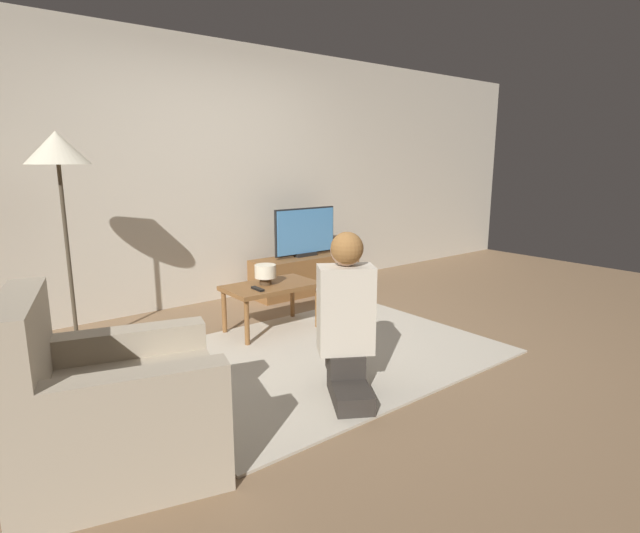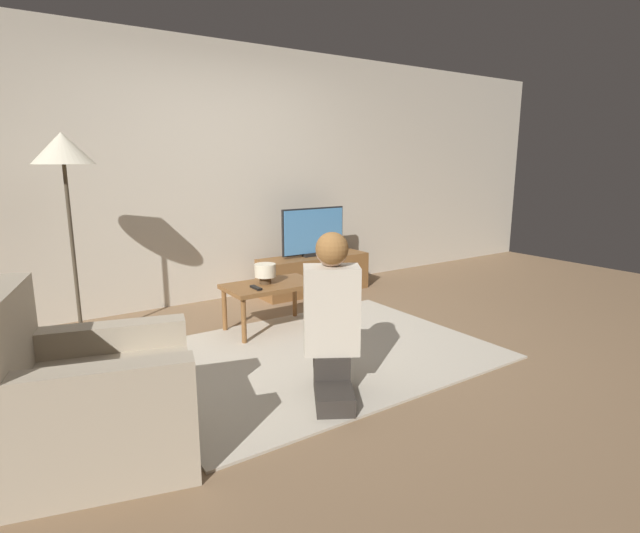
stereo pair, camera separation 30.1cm
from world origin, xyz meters
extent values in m
plane|color=#896B4C|center=(0.00, 0.00, 0.00)|extent=(10.00, 10.00, 0.00)
cube|color=beige|center=(0.00, 1.93, 1.30)|extent=(10.00, 0.06, 2.60)
cube|color=beige|center=(0.00, 0.00, 0.01)|extent=(2.51, 1.85, 0.02)
cube|color=brown|center=(0.99, 1.56, 0.20)|extent=(1.26, 0.38, 0.41)
cube|color=black|center=(0.99, 1.56, 0.43)|extent=(0.26, 0.08, 0.04)
cube|color=black|center=(0.99, 1.57, 0.69)|extent=(0.78, 0.03, 0.50)
cube|color=#4C8CC6|center=(0.99, 1.56, 0.69)|extent=(0.75, 0.04, 0.47)
cube|color=brown|center=(-0.01, 0.70, 0.40)|extent=(0.78, 0.46, 0.04)
cylinder|color=brown|center=(-0.37, 0.51, 0.19)|extent=(0.04, 0.04, 0.38)
cylinder|color=brown|center=(0.34, 0.51, 0.19)|extent=(0.04, 0.04, 0.38)
cylinder|color=brown|center=(-0.37, 0.89, 0.19)|extent=(0.04, 0.04, 0.38)
cylinder|color=brown|center=(0.34, 0.89, 0.19)|extent=(0.04, 0.04, 0.38)
cylinder|color=#4C4233|center=(-1.43, 1.30, 0.01)|extent=(0.28, 0.28, 0.03)
cylinder|color=#4C4233|center=(-1.43, 1.30, 0.82)|extent=(0.03, 0.03, 1.58)
cone|color=#EFE5C6|center=(-1.43, 1.30, 1.53)|extent=(0.45, 0.45, 0.23)
cube|color=#B7A88E|center=(-1.63, -0.52, 0.23)|extent=(1.05, 0.94, 0.46)
cube|color=#B7A88E|center=(-1.71, -0.80, 0.30)|extent=(0.89, 0.37, 0.60)
cube|color=#B7A88E|center=(-1.55, -0.24, 0.30)|extent=(0.89, 0.37, 0.60)
cube|color=#332D28|center=(-0.35, -0.69, 0.07)|extent=(0.41, 0.49, 0.11)
cube|color=#332D28|center=(-0.27, -0.55, 0.20)|extent=(0.31, 0.32, 0.14)
cube|color=beige|center=(-0.27, -0.55, 0.54)|extent=(0.39, 0.35, 0.55)
sphere|color=tan|center=(-0.27, -0.55, 0.91)|extent=(0.19, 0.19, 0.19)
sphere|color=#9E6B38|center=(-0.28, -0.56, 0.93)|extent=(0.20, 0.20, 0.20)
cube|color=black|center=(-0.08, -0.23, 0.57)|extent=(0.13, 0.10, 0.04)
cylinder|color=beige|center=(-0.05, -0.38, 0.57)|extent=(0.21, 0.29, 0.07)
cylinder|color=beige|center=(-0.23, -0.28, 0.57)|extent=(0.21, 0.29, 0.07)
cylinder|color=#4C3823|center=(-0.05, 0.72, 0.44)|extent=(0.10, 0.10, 0.06)
cylinder|color=#EFE5C6|center=(-0.05, 0.72, 0.53)|extent=(0.18, 0.18, 0.11)
cube|color=black|center=(-0.20, 0.61, 0.42)|extent=(0.04, 0.15, 0.02)
camera|label=1|loc=(-2.22, -2.76, 1.44)|focal=28.00mm
camera|label=2|loc=(-1.98, -2.94, 1.44)|focal=28.00mm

